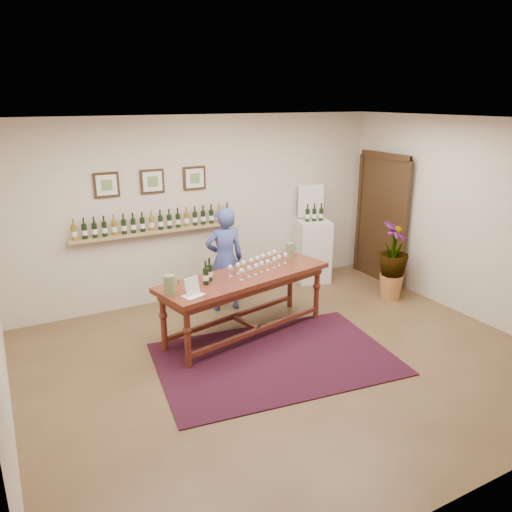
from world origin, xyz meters
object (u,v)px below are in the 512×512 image
tasting_table (245,284)px  potted_plant (393,261)px  person (225,259)px  display_pedestal (312,251)px

tasting_table → potted_plant: 2.58m
tasting_table → person: (0.11, 0.88, 0.06)m
potted_plant → person: bearing=161.0°
potted_plant → person: person is taller
tasting_table → potted_plant: size_ratio=2.34×
potted_plant → person: (-2.47, 0.85, 0.16)m
person → tasting_table: bearing=92.8°
display_pedestal → tasting_table: bearing=-146.3°
potted_plant → display_pedestal: bearing=116.2°
tasting_table → potted_plant: (2.58, 0.02, -0.10)m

